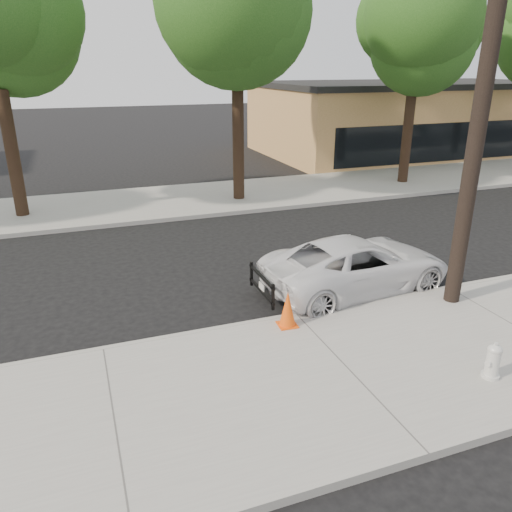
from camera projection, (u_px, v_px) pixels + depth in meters
name	position (u px, v px, depth m)	size (l,w,h in m)	color
ground	(261.00, 283.00, 12.60)	(120.00, 120.00, 0.00)	black
near_sidewalk	(348.00, 372.00, 8.81)	(90.00, 4.40, 0.15)	gray
far_sidewalk	(186.00, 200.00, 20.02)	(90.00, 5.00, 0.15)	gray
curb_near	(296.00, 317.00, 10.74)	(90.00, 0.12, 0.16)	#9E9B93
building_main	(410.00, 119.00, 31.06)	(18.00, 10.00, 4.00)	#AF8048
utility_pole	(484.00, 89.00, 9.71)	(1.40, 0.34, 9.00)	black
tree_c	(244.00, 11.00, 17.53)	(4.96, 4.80, 9.55)	black
tree_d	(424.00, 33.00, 20.58)	(4.50, 4.35, 8.75)	black
police_cruiser	(357.00, 264.00, 12.01)	(2.16, 4.69, 1.30)	silver
fire_hydrant	(493.00, 362.00, 8.44)	(0.34, 0.30, 0.63)	silver
traffic_cone	(288.00, 309.00, 10.10)	(0.42, 0.42, 0.76)	#F5530C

